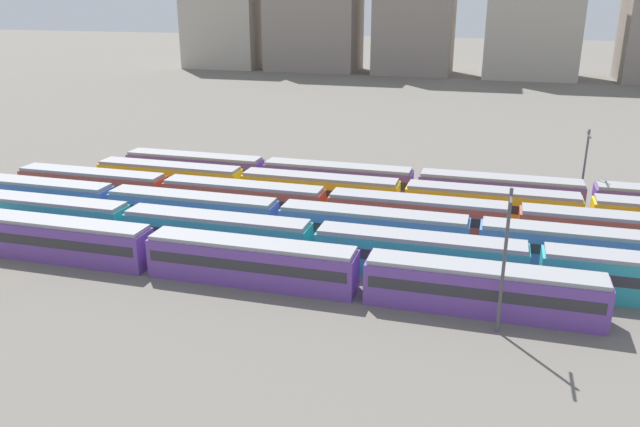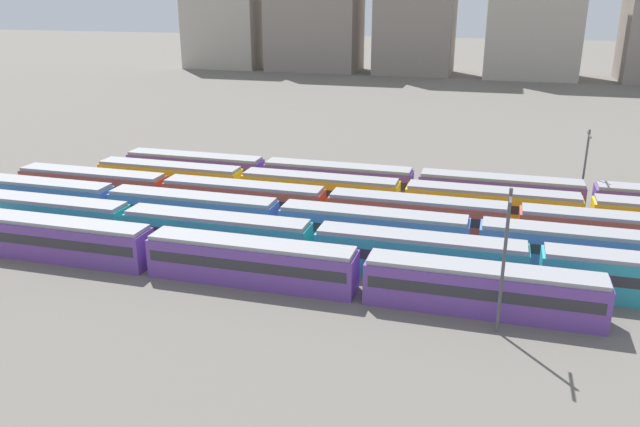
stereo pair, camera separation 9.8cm
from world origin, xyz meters
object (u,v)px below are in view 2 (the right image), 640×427
at_px(train_track_1, 419,255).
at_px(catenary_pole_1, 585,165).
at_px(train_track_0, 251,262).
at_px(train_track_3, 327,207).
at_px(catenary_pole_0, 504,255).
at_px(train_track_2, 279,220).
at_px(train_track_5, 499,192).
at_px(train_track_4, 491,206).

height_order(train_track_1, catenary_pole_1, catenary_pole_1).
bearing_deg(train_track_1, train_track_0, -158.76).
height_order(train_track_3, catenary_pole_1, catenary_pole_1).
bearing_deg(catenary_pole_0, catenary_pole_1, 75.12).
relative_size(train_track_0, train_track_2, 0.75).
bearing_deg(train_track_3, catenary_pole_1, 26.77).
bearing_deg(train_track_3, train_track_0, -98.43).
relative_size(train_track_2, catenary_pole_0, 6.86).
bearing_deg(train_track_5, train_track_3, -149.12).
bearing_deg(train_track_5, catenary_pole_1, 17.86).
bearing_deg(train_track_5, train_track_4, -98.21).
bearing_deg(train_track_3, train_track_5, 30.88).
relative_size(train_track_0, train_track_1, 0.60).
relative_size(train_track_2, train_track_4, 0.80).
distance_m(train_track_2, catenary_pole_0, 25.51).
relative_size(train_track_1, catenary_pole_1, 10.38).
bearing_deg(catenary_pole_1, train_track_5, -162.14).
height_order(train_track_3, train_track_5, same).
height_order(train_track_3, catenary_pole_0, catenary_pole_0).
relative_size(train_track_4, catenary_pole_0, 8.60).
distance_m(train_track_1, catenary_pole_0, 11.36).
bearing_deg(catenary_pole_0, train_track_0, 171.79).
distance_m(train_track_1, train_track_5, 21.74).
distance_m(catenary_pole_0, catenary_pole_1, 32.91).
distance_m(train_track_2, catenary_pole_1, 35.22).
xyz_separation_m(train_track_0, catenary_pole_0, (20.19, -2.91, 4.10)).
distance_m(train_track_4, train_track_5, 5.25).
xyz_separation_m(train_track_1, train_track_5, (6.32, 20.80, 0.00)).
relative_size(train_track_0, train_track_5, 0.60).
xyz_separation_m(train_track_4, catenary_pole_1, (9.69, 8.08, 3.14)).
distance_m(train_track_3, train_track_5, 20.26).
height_order(train_track_2, train_track_3, same).
bearing_deg(train_track_0, train_track_4, 47.67).
height_order(train_track_0, catenary_pole_0, catenary_pole_0).
relative_size(train_track_2, train_track_3, 1.00).
xyz_separation_m(catenary_pole_0, catenary_pole_1, (8.45, 31.79, -0.96)).
height_order(train_track_5, catenary_pole_0, catenary_pole_0).
distance_m(train_track_0, train_track_1, 14.35).
relative_size(train_track_0, train_track_4, 0.60).
distance_m(train_track_1, train_track_2, 15.46).
xyz_separation_m(train_track_2, train_track_3, (3.49, 5.20, 0.00)).
height_order(train_track_1, train_track_4, same).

